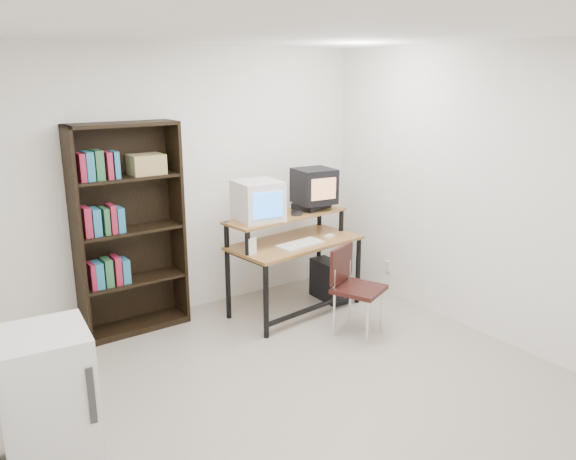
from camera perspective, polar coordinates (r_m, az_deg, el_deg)
floor at (r=4.41m, az=1.53°, el=-16.40°), size 4.00×4.00×0.01m
ceiling at (r=3.76m, az=1.83°, el=19.69°), size 4.00×4.00×0.01m
back_wall at (r=5.58m, az=-10.62°, el=4.63°), size 4.00×0.01×2.60m
right_wall at (r=5.29m, az=19.44°, el=3.42°), size 0.01×4.00×2.60m
computer_desk at (r=5.59m, az=0.58°, el=-1.42°), size 1.40×0.82×0.98m
crt_monitor at (r=5.37m, az=-3.07°, el=2.95°), size 0.44×0.45×0.39m
vcr at (r=5.85m, az=2.40°, el=2.47°), size 0.42×0.35×0.08m
crt_tv at (r=5.77m, az=2.68°, el=4.49°), size 0.41×0.41×0.35m
cd_spindle at (r=5.57m, az=0.89°, el=1.67°), size 0.13×0.13×0.05m
keyboard at (r=5.43m, az=1.26°, el=-1.52°), size 0.49×0.27×0.03m
mousepad at (r=5.71m, az=4.11°, el=-0.87°), size 0.25×0.22×0.01m
mouse at (r=5.71m, az=4.22°, el=-0.65°), size 0.11×0.08×0.03m
desk_speaker at (r=5.16m, az=-3.81°, el=-1.70°), size 0.08×0.08×0.17m
pc_tower at (r=6.02m, az=4.19°, el=-5.14°), size 0.21×0.46×0.42m
school_chair at (r=5.19m, az=6.55°, el=-5.18°), size 0.54×0.54×0.82m
bookshelf at (r=5.30m, az=-15.97°, el=0.23°), size 0.97×0.33×1.93m
mini_fridge at (r=3.80m, az=-23.19°, el=-15.62°), size 0.56×0.58×0.88m
wall_outlet at (r=6.26m, az=10.08°, el=-3.65°), size 0.02×0.08×0.12m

